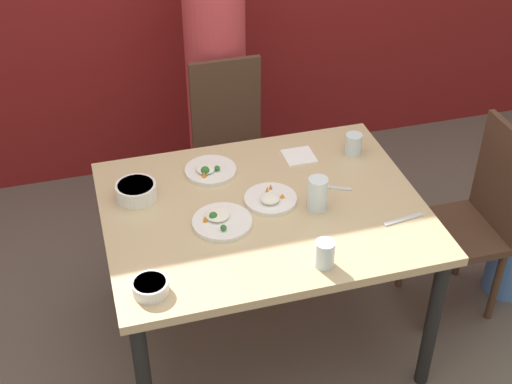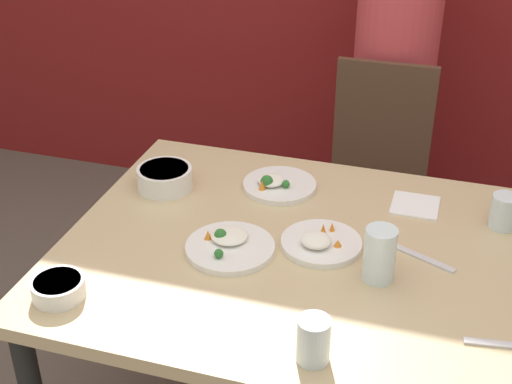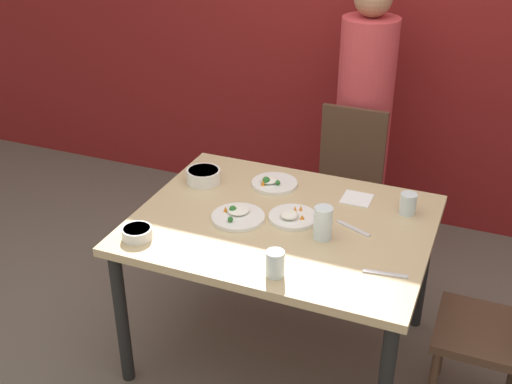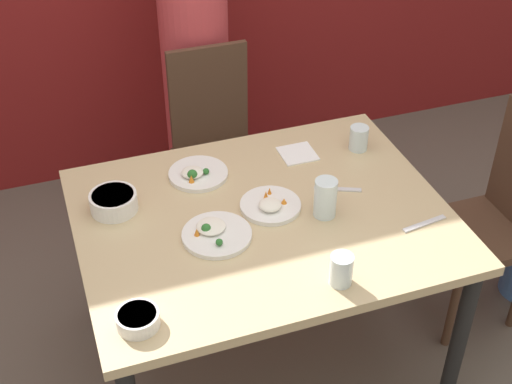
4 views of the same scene
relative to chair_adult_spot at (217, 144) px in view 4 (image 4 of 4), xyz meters
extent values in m
plane|color=#60564C|center=(-0.08, -0.87, -0.52)|extent=(10.00, 10.00, 0.00)
cube|color=tan|center=(-0.08, -0.87, 0.23)|extent=(1.34, 1.05, 0.04)
cylinder|color=black|center=(0.53, -1.33, -0.16)|extent=(0.06, 0.06, 0.73)
cylinder|color=black|center=(-0.68, -0.41, -0.16)|extent=(0.06, 0.06, 0.73)
cylinder|color=black|center=(0.53, -0.41, -0.16)|extent=(0.06, 0.06, 0.73)
cube|color=#4C3323|center=(0.00, -0.08, -0.08)|extent=(0.40, 0.40, 0.04)
cube|color=#4C3323|center=(0.00, 0.11, 0.20)|extent=(0.38, 0.03, 0.51)
cylinder|color=#4C3323|center=(-0.16, -0.24, -0.31)|extent=(0.04, 0.04, 0.42)
cylinder|color=#4C3323|center=(0.17, -0.24, -0.31)|extent=(0.04, 0.04, 0.42)
cylinder|color=#4C3323|center=(-0.16, 0.09, -0.31)|extent=(0.04, 0.04, 0.42)
cylinder|color=#4C3323|center=(0.17, 0.09, -0.31)|extent=(0.04, 0.04, 0.42)
cube|color=#4C3323|center=(0.86, -0.91, -0.08)|extent=(0.40, 0.40, 0.04)
cylinder|color=#4C3323|center=(0.70, -0.74, -0.31)|extent=(0.04, 0.04, 0.42)
cylinder|color=#4C3323|center=(0.70, -1.07, -0.31)|extent=(0.04, 0.04, 0.42)
cylinder|color=#4C3323|center=(1.03, -0.74, -0.31)|extent=(0.04, 0.04, 0.42)
cylinder|color=#C63D42|center=(0.00, 0.33, 0.20)|extent=(0.33, 0.33, 1.44)
cylinder|color=white|center=(-0.58, -0.66, 0.28)|extent=(0.17, 0.17, 0.07)
cylinder|color=#BC5123|center=(-0.58, -0.66, 0.31)|extent=(0.15, 0.15, 0.01)
cylinder|color=white|center=(-0.27, -0.93, 0.26)|extent=(0.25, 0.25, 0.02)
ellipsoid|color=white|center=(-0.28, -0.90, 0.28)|extent=(0.10, 0.10, 0.02)
cone|color=orange|center=(-0.34, -0.92, 0.28)|extent=(0.02, 0.02, 0.03)
sphere|color=#2D702D|center=(-0.30, -0.92, 0.28)|extent=(0.03, 0.03, 0.03)
sphere|color=#2D702D|center=(-0.28, -1.00, 0.28)|extent=(0.02, 0.02, 0.02)
cylinder|color=white|center=(-0.04, -0.84, 0.26)|extent=(0.22, 0.22, 0.02)
ellipsoid|color=white|center=(-0.05, -0.86, 0.28)|extent=(0.08, 0.08, 0.03)
cone|color=orange|center=(-0.04, -0.80, 0.28)|extent=(0.02, 0.02, 0.03)
cone|color=orange|center=(0.01, -0.85, 0.27)|extent=(0.02, 0.02, 0.02)
cone|color=orange|center=(-0.02, -0.78, 0.28)|extent=(0.02, 0.02, 0.03)
cylinder|color=white|center=(-0.23, -0.56, 0.26)|extent=(0.23, 0.23, 0.02)
ellipsoid|color=white|center=(-0.26, -0.57, 0.28)|extent=(0.09, 0.09, 0.02)
sphere|color=#2D702D|center=(-0.21, -0.58, 0.28)|extent=(0.02, 0.02, 0.02)
cone|color=orange|center=(-0.27, -0.61, 0.28)|extent=(0.02, 0.02, 0.03)
sphere|color=#2D702D|center=(-0.26, -0.59, 0.28)|extent=(0.04, 0.04, 0.04)
cylinder|color=white|center=(-0.61, -1.25, 0.27)|extent=(0.13, 0.13, 0.05)
cylinder|color=white|center=(-0.61, -1.25, 0.29)|extent=(0.12, 0.12, 0.01)
cylinder|color=silver|center=(0.13, -0.94, 0.32)|extent=(0.08, 0.08, 0.15)
cylinder|color=silver|center=(0.04, -1.28, 0.30)|extent=(0.08, 0.08, 0.11)
cylinder|color=silver|center=(0.44, -0.59, 0.30)|extent=(0.08, 0.08, 0.10)
cube|color=white|center=(0.19, -0.55, 0.25)|extent=(0.14, 0.14, 0.01)
cube|color=silver|center=(0.24, -0.82, 0.25)|extent=(0.17, 0.09, 0.01)
cube|color=silver|center=(0.45, -1.11, 0.25)|extent=(0.18, 0.04, 0.01)
camera|label=1|loc=(-0.75, -3.15, 2.06)|focal=50.00mm
camera|label=2|loc=(0.27, -2.45, 1.36)|focal=50.00mm
camera|label=3|loc=(0.76, -3.25, 1.75)|focal=45.00mm
camera|label=4|loc=(-0.76, -2.76, 1.86)|focal=50.00mm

